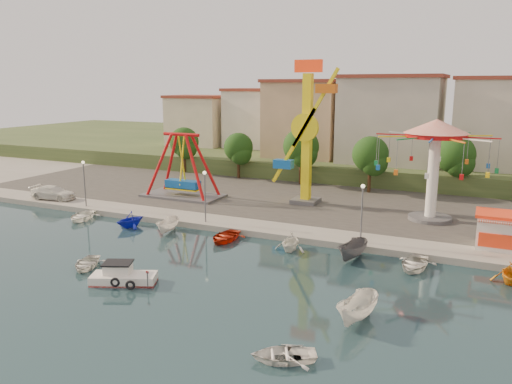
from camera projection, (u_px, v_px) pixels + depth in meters
The scene contains 34 objects.
ground at pixel (209, 285), 36.41m from camera, with size 200.00×200.00×0.00m, color #122B33.
quay_deck at pixel (380, 163), 91.29m from camera, with size 200.00×100.00×0.60m, color #9E998E.
asphalt_pad at pixel (329, 196), 62.87m from camera, with size 90.00×28.00×0.01m, color #4C4944.
hill_terrace at pixel (386, 153), 95.46m from camera, with size 200.00×60.00×3.00m, color #384C26.
pirate_ship_ride at pixel (182, 167), 61.65m from camera, with size 10.00×5.00×8.00m.
kamikaze_tower at pixel (308, 136), 57.21m from camera, with size 5.48×3.10×16.50m.
wave_swinger at pixel (435, 147), 50.20m from camera, with size 11.60×11.60×10.40m.
booth_left at pixel (509, 231), 42.39m from camera, with size 5.40×3.78×3.08m.
lamp_post_0 at pixel (85, 185), 57.18m from camera, with size 0.14×0.14×5.00m, color #59595E.
lamp_post_1 at pixel (205, 198), 50.58m from camera, with size 0.14×0.14×5.00m, color #59595E.
lamp_post_2 at pixel (362, 215), 43.98m from camera, with size 0.14×0.14×5.00m, color #59595E.
tree_0 at pixel (184, 142), 78.75m from camera, with size 4.60×4.60×7.19m.
tree_1 at pixel (238, 148), 74.03m from camera, with size 4.35×4.35×6.80m.
tree_2 at pixel (301, 146), 69.37m from camera, with size 5.02×5.02×7.85m.
tree_3 at pixel (370, 155), 64.04m from camera, with size 4.68×4.68×7.32m.
tree_4 at pixel (455, 155), 62.52m from camera, with size 4.86×4.86×7.60m.
building_0 at pixel (177, 115), 89.11m from camera, with size 9.26×9.53×11.87m, color beige.
building_1 at pixel (250, 125), 89.19m from camera, with size 12.33×9.01×8.63m, color silver.
building_2 at pixel (322, 119), 84.01m from camera, with size 11.95×9.28×11.23m, color tan.
building_3 at pixel (402, 130), 75.74m from camera, with size 12.59×10.50×9.20m, color beige.
building_4 at pixel (500, 131), 73.19m from camera, with size 10.75×9.23×9.24m, color beige.
cabin_motorboat at pixel (122, 277), 36.79m from camera, with size 5.04×3.52×1.66m.
rowboat_a at pixel (86, 263), 39.84m from camera, with size 2.53×3.54×0.73m, color silver.
rowboat_b at pixel (283, 354), 26.45m from camera, with size 2.50×3.50×0.73m, color white.
skiff at pixel (358, 309), 30.63m from camera, with size 1.65×4.38×1.69m, color silver.
van at pixel (53, 193), 60.96m from camera, with size 2.28×5.62×1.63m, color white.
moored_boat_0 at pixel (81, 216), 53.94m from camera, with size 2.99×4.19×0.87m, color white.
moored_boat_1 at pixel (130, 219), 51.15m from camera, with size 2.73×3.17×1.67m, color #1621C3.
moored_boat_2 at pixel (168, 226), 49.24m from camera, with size 1.43×3.80×1.47m, color silver.
moored_boat_3 at pixel (225, 237), 46.67m from camera, with size 2.99×4.19×0.87m, color #B3250E.
moored_boat_4 at pixel (290, 242), 43.87m from camera, with size 2.73×3.16×1.67m, color white.
moored_boat_5 at pixel (353, 250), 41.57m from camera, with size 1.60×4.25×1.64m, color #545358.
moored_boat_6 at pixel (414, 264), 39.61m from camera, with size 3.00×4.20×0.87m, color silver.
moored_boat_7 at pixel (510, 273), 36.73m from camera, with size 2.60×3.01×1.59m, color orange.
Camera 1 is at (17.50, -29.52, 14.38)m, focal length 35.00 mm.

